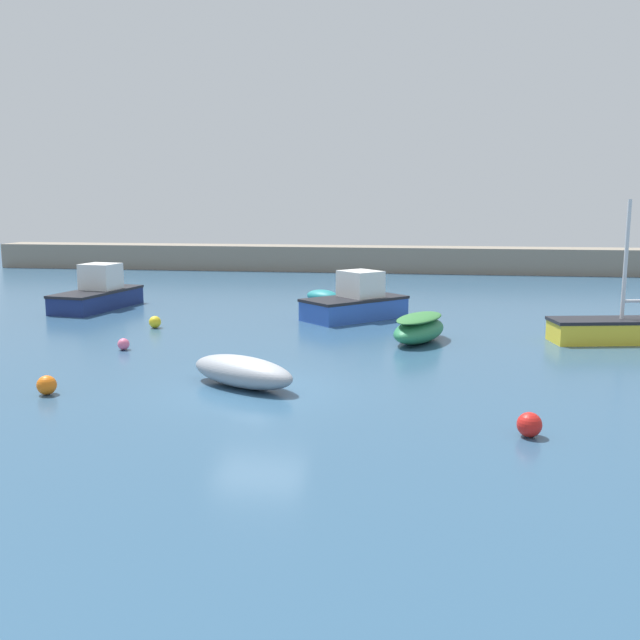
# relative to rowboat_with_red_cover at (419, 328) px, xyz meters

# --- Properties ---
(ground_plane) EXTENTS (120.00, 120.00, 0.20)m
(ground_plane) POSITION_rel_rowboat_with_red_cover_xyz_m (-4.27, -7.51, -0.61)
(ground_plane) COLOR #2D5170
(harbor_breakwater) EXTENTS (55.88, 2.84, 1.81)m
(harbor_breakwater) POSITION_rel_rowboat_with_red_cover_xyz_m (-4.27, 26.06, 0.39)
(harbor_breakwater) COLOR gray
(harbor_breakwater) RESTS_ON ground_plane
(rowboat_with_red_cover) EXTENTS (2.54, 3.68, 1.02)m
(rowboat_with_red_cover) POSITION_rel_rowboat_with_red_cover_xyz_m (0.00, 0.00, 0.00)
(rowboat_with_red_cover) COLOR #287A4C
(rowboat_with_red_cover) RESTS_ON ground_plane
(motorboat_grey_hull) EXTENTS (2.79, 5.35, 2.14)m
(motorboat_grey_hull) POSITION_rel_rowboat_with_red_cover_xyz_m (-15.35, 5.94, 0.21)
(motorboat_grey_hull) COLOR navy
(motorboat_grey_hull) RESTS_ON ground_plane
(open_tender_yellow) EXTENTS (3.69, 2.80, 0.87)m
(open_tender_yellow) POSITION_rel_rowboat_with_red_cover_xyz_m (-4.81, -7.16, -0.08)
(open_tender_yellow) COLOR gray
(open_tender_yellow) RESTS_ON ground_plane
(cabin_cruiser_white) EXTENTS (4.77, 4.78, 2.10)m
(cabin_cruiser_white) POSITION_rel_rowboat_with_red_cover_xyz_m (-2.82, 4.84, 0.21)
(cabin_cruiser_white) COLOR #2D56B7
(cabin_cruiser_white) RESTS_ON ground_plane
(sailboat_short_mast) EXTENTS (5.59, 2.48, 5.19)m
(sailboat_short_mast) POSITION_rel_rowboat_with_red_cover_xyz_m (7.34, 1.06, -0.03)
(sailboat_short_mast) COLOR yellow
(sailboat_short_mast) RESTS_ON ground_plane
(fishing_dinghy_green) EXTENTS (2.28, 2.14, 0.65)m
(fishing_dinghy_green) POSITION_rel_rowboat_with_red_cover_xyz_m (-4.98, 9.57, -0.19)
(fishing_dinghy_green) COLOR teal
(fishing_dinghy_green) RESTS_ON ground_plane
(mooring_buoy_pink) EXTENTS (0.41, 0.41, 0.41)m
(mooring_buoy_pink) POSITION_rel_rowboat_with_red_cover_xyz_m (-10.18, -2.95, -0.31)
(mooring_buoy_pink) COLOR #EA668C
(mooring_buoy_pink) RESTS_ON ground_plane
(mooring_buoy_red) EXTENTS (0.55, 0.55, 0.55)m
(mooring_buoy_red) POSITION_rel_rowboat_with_red_cover_xyz_m (2.54, -10.38, -0.24)
(mooring_buoy_red) COLOR red
(mooring_buoy_red) RESTS_ON ground_plane
(mooring_buoy_orange) EXTENTS (0.52, 0.52, 0.52)m
(mooring_buoy_orange) POSITION_rel_rowboat_with_red_cover_xyz_m (-9.81, -8.73, -0.25)
(mooring_buoy_orange) COLOR orange
(mooring_buoy_orange) RESTS_ON ground_plane
(mooring_buoy_yellow) EXTENTS (0.49, 0.49, 0.49)m
(mooring_buoy_yellow) POSITION_rel_rowboat_with_red_cover_xyz_m (-10.71, 1.33, -0.27)
(mooring_buoy_yellow) COLOR yellow
(mooring_buoy_yellow) RESTS_ON ground_plane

